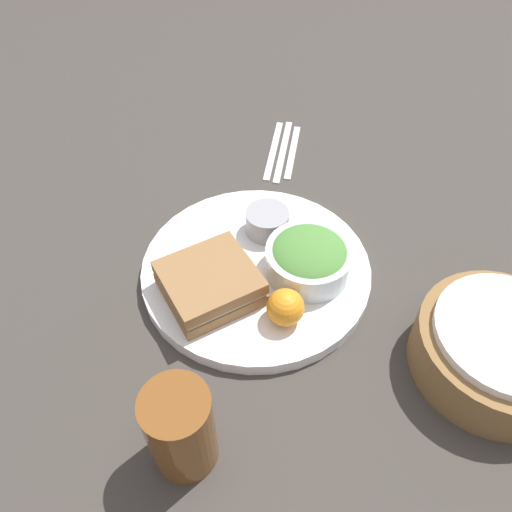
{
  "coord_description": "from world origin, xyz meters",
  "views": [
    {
      "loc": [
        0.37,
        0.29,
        0.56
      ],
      "look_at": [
        0.0,
        0.0,
        0.04
      ],
      "focal_mm": 35.0,
      "sensor_mm": 36.0,
      "label": 1
    }
  ],
  "objects_px": {
    "plate": "(256,270)",
    "fork": "(273,149)",
    "knife": "(283,150)",
    "drink_glass": "(181,430)",
    "dressing_cup": "(267,222)",
    "salad_bowl": "(309,258)",
    "sandwich": "(210,283)",
    "spoon": "(293,151)",
    "bread_basket": "(498,349)"
  },
  "relations": [
    {
      "from": "dressing_cup",
      "to": "spoon",
      "type": "distance_m",
      "value": 0.23
    },
    {
      "from": "plate",
      "to": "bread_basket",
      "type": "height_order",
      "value": "bread_basket"
    },
    {
      "from": "dressing_cup",
      "to": "drink_glass",
      "type": "distance_m",
      "value": 0.34
    },
    {
      "from": "plate",
      "to": "spoon",
      "type": "distance_m",
      "value": 0.3
    },
    {
      "from": "plate",
      "to": "knife",
      "type": "height_order",
      "value": "plate"
    },
    {
      "from": "fork",
      "to": "spoon",
      "type": "relative_size",
      "value": 1.11
    },
    {
      "from": "sandwich",
      "to": "bread_basket",
      "type": "relative_size",
      "value": 0.76
    },
    {
      "from": "dressing_cup",
      "to": "fork",
      "type": "bearing_deg",
      "value": -146.46
    },
    {
      "from": "fork",
      "to": "spoon",
      "type": "bearing_deg",
      "value": -90.0
    },
    {
      "from": "dressing_cup",
      "to": "bread_basket",
      "type": "bearing_deg",
      "value": 88.96
    },
    {
      "from": "plate",
      "to": "fork",
      "type": "relative_size",
      "value": 1.83
    },
    {
      "from": "bread_basket",
      "to": "spoon",
      "type": "relative_size",
      "value": 1.24
    },
    {
      "from": "sandwich",
      "to": "dressing_cup",
      "type": "distance_m",
      "value": 0.14
    },
    {
      "from": "bread_basket",
      "to": "spoon",
      "type": "bearing_deg",
      "value": -115.71
    },
    {
      "from": "sandwich",
      "to": "knife",
      "type": "relative_size",
      "value": 0.81
    },
    {
      "from": "plate",
      "to": "drink_glass",
      "type": "xyz_separation_m",
      "value": [
        0.25,
        0.1,
        0.05
      ]
    },
    {
      "from": "sandwich",
      "to": "knife",
      "type": "xyz_separation_m",
      "value": [
        -0.35,
        -0.12,
        -0.04
      ]
    },
    {
      "from": "plate",
      "to": "knife",
      "type": "xyz_separation_m",
      "value": [
        -0.27,
        -0.14,
        -0.01
      ]
    },
    {
      "from": "drink_glass",
      "to": "dressing_cup",
      "type": "bearing_deg",
      "value": -158.58
    },
    {
      "from": "plate",
      "to": "drink_glass",
      "type": "bearing_deg",
      "value": 20.76
    },
    {
      "from": "bread_basket",
      "to": "salad_bowl",
      "type": "bearing_deg",
      "value": -84.99
    },
    {
      "from": "sandwich",
      "to": "salad_bowl",
      "type": "xyz_separation_m",
      "value": [
        -0.12,
        0.08,
        0.01
      ]
    },
    {
      "from": "fork",
      "to": "salad_bowl",
      "type": "bearing_deg",
      "value": -163.02
    },
    {
      "from": "plate",
      "to": "salad_bowl",
      "type": "distance_m",
      "value": 0.08
    },
    {
      "from": "salad_bowl",
      "to": "fork",
      "type": "bearing_deg",
      "value": -135.16
    },
    {
      "from": "dressing_cup",
      "to": "bread_basket",
      "type": "distance_m",
      "value": 0.35
    },
    {
      "from": "knife",
      "to": "plate",
      "type": "bearing_deg",
      "value": 180.0
    },
    {
      "from": "plate",
      "to": "drink_glass",
      "type": "distance_m",
      "value": 0.28
    },
    {
      "from": "drink_glass",
      "to": "knife",
      "type": "height_order",
      "value": "drink_glass"
    },
    {
      "from": "dressing_cup",
      "to": "sandwich",
      "type": "bearing_deg",
      "value": 4.28
    },
    {
      "from": "dressing_cup",
      "to": "spoon",
      "type": "height_order",
      "value": "dressing_cup"
    },
    {
      "from": "drink_glass",
      "to": "fork",
      "type": "xyz_separation_m",
      "value": [
        -0.51,
        -0.25,
        -0.06
      ]
    },
    {
      "from": "drink_glass",
      "to": "sandwich",
      "type": "bearing_deg",
      "value": -146.86
    },
    {
      "from": "knife",
      "to": "sandwich",
      "type": "bearing_deg",
      "value": 171.74
    },
    {
      "from": "plate",
      "to": "fork",
      "type": "bearing_deg",
      "value": -148.75
    },
    {
      "from": "plate",
      "to": "dressing_cup",
      "type": "bearing_deg",
      "value": -156.11
    },
    {
      "from": "sandwich",
      "to": "spoon",
      "type": "bearing_deg",
      "value": -163.15
    },
    {
      "from": "sandwich",
      "to": "plate",
      "type": "bearing_deg",
      "value": 166.49
    },
    {
      "from": "plate",
      "to": "bread_basket",
      "type": "xyz_separation_m",
      "value": [
        -0.06,
        0.32,
        0.03
      ]
    },
    {
      "from": "fork",
      "to": "plate",
      "type": "bearing_deg",
      "value": -176.61
    },
    {
      "from": "knife",
      "to": "salad_bowl",
      "type": "bearing_deg",
      "value": -166.21
    },
    {
      "from": "sandwich",
      "to": "salad_bowl",
      "type": "bearing_deg",
      "value": 144.35
    },
    {
      "from": "plate",
      "to": "sandwich",
      "type": "distance_m",
      "value": 0.09
    },
    {
      "from": "plate",
      "to": "salad_bowl",
      "type": "xyz_separation_m",
      "value": [
        -0.04,
        0.06,
        0.04
      ]
    },
    {
      "from": "dressing_cup",
      "to": "fork",
      "type": "xyz_separation_m",
      "value": [
        -0.19,
        -0.13,
        -0.04
      ]
    },
    {
      "from": "sandwich",
      "to": "spoon",
      "type": "xyz_separation_m",
      "value": [
        -0.36,
        -0.11,
        -0.04
      ]
    },
    {
      "from": "plate",
      "to": "dressing_cup",
      "type": "xyz_separation_m",
      "value": [
        -0.07,
        -0.03,
        0.03
      ]
    },
    {
      "from": "sandwich",
      "to": "spoon",
      "type": "distance_m",
      "value": 0.37
    },
    {
      "from": "drink_glass",
      "to": "spoon",
      "type": "distance_m",
      "value": 0.58
    },
    {
      "from": "fork",
      "to": "knife",
      "type": "bearing_deg",
      "value": -90.0
    }
  ]
}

